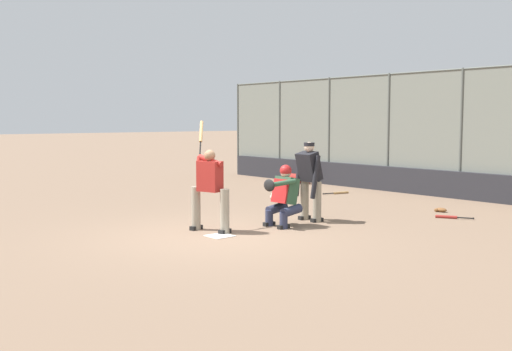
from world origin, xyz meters
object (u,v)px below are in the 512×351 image
Objects in this scene: fielding_glove_on_dirt at (441,210)px; equipment_bag_dugout_side at (297,178)px; catcher_behind_plate at (283,195)px; batter_at_plate at (210,187)px; spare_bat_by_padding at (449,217)px; spare_bat_near_backstop at (339,193)px; umpire_home at (309,179)px.

equipment_bag_dugout_side reaches higher than fielding_glove_on_dirt.
catcher_behind_plate reaches higher than fielding_glove_on_dirt.
equipment_bag_dugout_side is at bearing -16.10° from fielding_glove_on_dirt.
batter_at_plate is 2.90× the size of spare_bat_by_padding.
catcher_behind_plate is at bearing 36.36° from spare_bat_by_padding.
spare_bat_by_padding is at bearing -128.92° from batter_at_plate.
batter_at_plate reaches higher than equipment_bag_dugout_side.
fielding_glove_on_dirt is at bearing 163.90° from equipment_bag_dugout_side.
spare_bat_near_backstop and spare_bat_by_padding have the same top height.
spare_bat_near_backstop is 4.66m from spare_bat_by_padding.
catcher_behind_plate is at bearing 100.53° from umpire_home.
catcher_behind_plate is at bearing -123.90° from batter_at_plate.
equipment_bag_dugout_side is (5.73, -6.01, -0.49)m from catcher_behind_plate.
batter_at_plate reaches higher than umpire_home.
batter_at_plate is 1.69× the size of equipment_bag_dugout_side.
umpire_home is 4.85m from spare_bat_near_backstop.
catcher_behind_plate is (-0.50, -1.44, -0.21)m from batter_at_plate.
batter_at_plate is 1.27× the size of umpire_home.
equipment_bag_dugout_side is (6.74, -1.95, 0.10)m from fielding_glove_on_dirt.
umpire_home is 2.29× the size of spare_bat_by_padding.
batter_at_plate reaches higher than spare_bat_by_padding.
batter_at_plate is 1.71× the size of catcher_behind_plate.
spare_bat_by_padding is (-2.15, -4.84, -0.82)m from batter_at_plate.
batter_at_plate is 2.34m from umpire_home.
fielding_glove_on_dirt is (-1.13, -3.20, -0.85)m from umpire_home.
umpire_home is 1.93× the size of spare_bat_near_backstop.
equipment_bag_dugout_side reaches higher than spare_bat_by_padding.
umpire_home is 7.65m from equipment_bag_dugout_side.
umpire_home reaches higher than fielding_glove_on_dirt.
fielding_glove_on_dirt is (-1.02, -4.06, -0.59)m from catcher_behind_plate.
spare_bat_near_backstop is at bearing -45.43° from spare_bat_by_padding.
spare_bat_by_padding is at bearing -116.11° from catcher_behind_plate.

